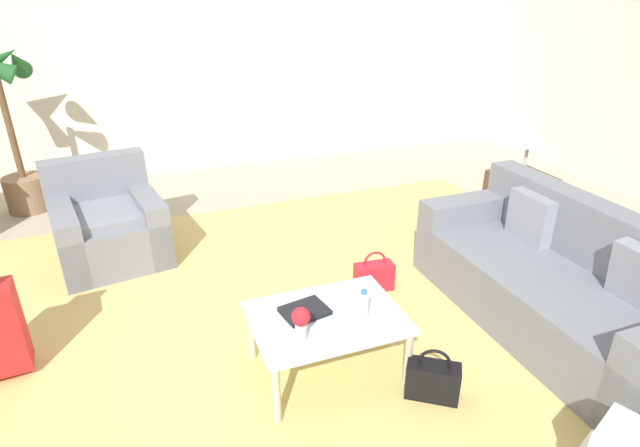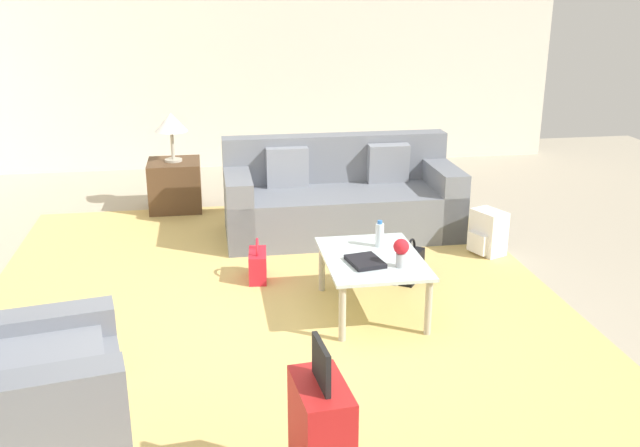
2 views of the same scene
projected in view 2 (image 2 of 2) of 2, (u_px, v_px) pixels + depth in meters
ground_plane at (312, 341)px, 4.84m from camera, size 12.00×12.00×0.00m
wall_right at (253, 46)px, 9.07m from camera, size 0.12×8.00×3.10m
area_rug at (274, 305)px, 5.37m from camera, size 5.20×4.40×0.01m
couch at (340, 201)px, 6.88m from camera, size 0.93×2.20×0.91m
armchair at (15, 397)px, 3.64m from camera, size 1.05×1.07×0.91m
coffee_table at (372, 264)px, 5.17m from camera, size 0.95×0.70×0.43m
water_bottle at (380, 235)px, 5.32m from camera, size 0.06×0.06×0.20m
coffee_table_book at (365, 261)px, 5.02m from camera, size 0.31×0.26×0.03m
flower_vase at (401, 250)px, 4.93m from camera, size 0.11×0.11×0.21m
side_table at (175, 185)px, 7.60m from camera, size 0.54×0.54×0.53m
table_lamp at (171, 124)px, 7.38m from camera, size 0.34×0.34×0.51m
suitcase_red at (321, 441)px, 3.20m from camera, size 0.42×0.26×0.85m
handbag_red at (258, 265)px, 5.81m from camera, size 0.33×0.17×0.36m
handbag_black at (410, 265)px, 5.80m from camera, size 0.34×0.30×0.36m
backpack_white at (487, 233)px, 6.35m from camera, size 0.35×0.33×0.40m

